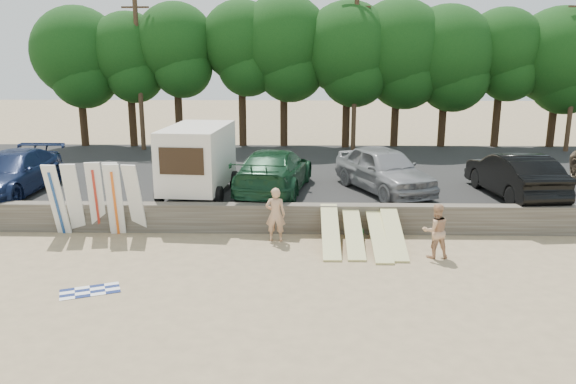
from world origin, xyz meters
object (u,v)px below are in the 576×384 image
at_px(car_0, 12,173).
at_px(car_2, 384,169).
at_px(car_1, 274,171).
at_px(cooler, 357,233).
at_px(box_trailer, 198,157).
at_px(car_3, 514,175).
at_px(beachgoer_a, 275,214).
at_px(beachgoer_b, 436,231).

distance_m(car_0, car_2, 14.59).
bearing_deg(car_0, car_1, 4.18).
bearing_deg(cooler, box_trailer, 145.00).
xyz_separation_m(box_trailer, car_2, (7.24, 0.78, -0.61)).
height_order(box_trailer, cooler, box_trailer).
distance_m(car_1, car_3, 9.22).
bearing_deg(car_2, box_trailer, 163.19).
relative_size(beachgoer_a, beachgoer_b, 1.08).
xyz_separation_m(car_3, cooler, (-6.24, -3.02, -1.40)).
bearing_deg(beachgoer_b, car_3, -137.45).
relative_size(car_1, beachgoer_a, 3.25).
xyz_separation_m(beachgoer_a, cooler, (2.73, 0.36, -0.75)).
bearing_deg(car_2, beachgoer_a, -157.71).
height_order(car_0, car_2, car_2).
height_order(box_trailer, car_2, box_trailer).
xyz_separation_m(car_0, beachgoer_a, (10.47, -3.42, -0.62)).
relative_size(box_trailer, car_0, 0.77).
bearing_deg(beachgoer_b, beachgoer_a, -23.69).
xyz_separation_m(car_1, car_3, (9.20, -0.62, 0.00)).
relative_size(beachgoer_b, cooler, 4.44).
distance_m(car_0, beachgoer_a, 11.03).
distance_m(box_trailer, cooler, 6.89).
relative_size(car_0, car_2, 1.08).
xyz_separation_m(car_0, car_2, (14.58, 0.72, 0.07)).
distance_m(car_0, car_1, 10.25).
height_order(car_1, beachgoer_a, car_1).
xyz_separation_m(box_trailer, beachgoer_b, (8.05, -4.80, -1.36)).
distance_m(car_2, car_3, 4.92).
xyz_separation_m(beachgoer_a, beachgoer_b, (4.92, -1.44, -0.06)).
bearing_deg(car_2, cooler, -133.03).
xyz_separation_m(car_1, beachgoer_b, (5.15, -5.44, -0.71)).
relative_size(car_0, cooler, 14.94).
height_order(car_1, beachgoer_b, car_1).
relative_size(car_3, beachgoer_a, 2.88).
bearing_deg(box_trailer, car_3, 4.88).
bearing_deg(cooler, car_0, 159.08).
bearing_deg(cooler, beachgoer_b, -47.26).
bearing_deg(box_trailer, beachgoer_b, -26.02).
height_order(box_trailer, beachgoer_b, box_trailer).
distance_m(car_0, beachgoer_b, 16.15).
distance_m(beachgoer_a, beachgoer_b, 5.12).
height_order(beachgoer_b, cooler, beachgoer_b).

